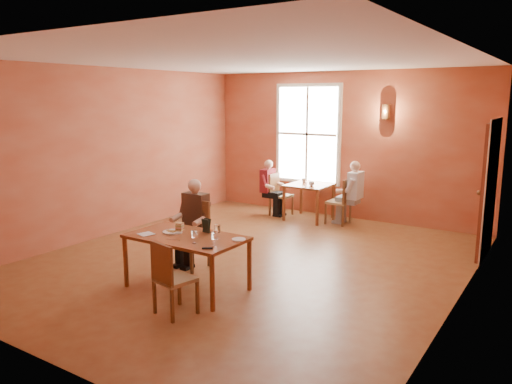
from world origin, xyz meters
The scene contains 30 objects.
ground centered at (0.00, 0.00, 0.00)m, with size 6.00×7.00×0.01m, color brown.
wall_back centered at (0.00, 3.50, 1.50)m, with size 6.00×0.04×3.00m, color brown.
wall_front centered at (0.00, -3.50, 1.50)m, with size 6.00×0.04×3.00m, color brown.
wall_left centered at (-3.00, 0.00, 1.50)m, with size 0.04×7.00×3.00m, color brown.
wall_right centered at (3.00, 0.00, 1.50)m, with size 0.04×7.00×3.00m, color brown.
ceiling centered at (0.00, 0.00, 3.00)m, with size 6.00×7.00×0.04m, color white.
window centered at (-0.80, 3.45, 1.70)m, with size 1.36×0.10×1.96m, color white.
door centered at (2.94, 2.30, 1.05)m, with size 0.12×1.04×2.10m, color maroon.
wall_sconce centered at (0.90, 3.40, 2.20)m, with size 0.16×0.16×0.28m, color brown.
main_table centered at (-0.07, -1.35, 0.36)m, with size 1.52×0.86×0.71m, color brown, non-canonical shape.
chair_diner_main centered at (-0.57, -0.70, 0.49)m, with size 0.43×0.43×0.98m, color #55301C, non-canonical shape.
diner_main centered at (-0.57, -0.73, 0.62)m, with size 0.50×0.50×1.24m, color #3D2E21, non-canonical shape.
chair_empty centered at (0.33, -2.02, 0.44)m, with size 0.39×0.39×0.88m, color #592913, non-canonical shape.
plate_food centered at (-0.33, -1.32, 0.73)m, with size 0.26×0.26×0.03m, color white.
sandwich centered at (-0.27, -1.25, 0.77)m, with size 0.09×0.09×0.11m, color #B48F49.
goblet_a centered at (0.36, -1.25, 0.81)m, with size 0.08×0.08×0.20m, color white, non-canonical shape.
goblet_b centered at (0.49, -1.49, 0.81)m, with size 0.07×0.07×0.19m, color white, non-canonical shape.
goblet_c centered at (0.24, -1.56, 0.80)m, with size 0.07×0.07×0.18m, color white, non-canonical shape.
menu_stand centered at (0.05, -1.08, 0.81)m, with size 0.11×0.06×0.19m, color black.
knife centered at (-0.09, -1.58, 0.72)m, with size 0.19×0.02×0.00m, color silver.
napkin centered at (-0.56, -1.57, 0.72)m, with size 0.18×0.18×0.01m, color white.
side_plate centered at (0.60, -1.13, 0.72)m, with size 0.17×0.17×0.01m, color white.
sunglasses centered at (0.51, -1.64, 0.72)m, with size 0.13×0.04×0.02m, color black.
second_table centered at (-0.46, 2.91, 0.36)m, with size 0.83×0.83×0.73m, color brown, non-canonical shape.
chair_diner_white centered at (0.19, 2.91, 0.46)m, with size 0.40×0.40×0.91m, color #552F10, non-canonical shape.
diner_white centered at (0.22, 2.91, 0.61)m, with size 0.49×0.49×1.22m, color white, non-canonical shape.
chair_diner_maroon centered at (-1.11, 2.91, 0.44)m, with size 0.39×0.39×0.89m, color #5E2C16, non-canonical shape.
diner_maroon centered at (-1.14, 2.91, 0.57)m, with size 0.45×0.45×1.14m, color #591E1D, non-canonical shape.
cup_a centered at (-0.34, 2.77, 0.77)m, with size 0.11×0.11×0.09m, color silver.
cup_b centered at (-0.64, 3.03, 0.77)m, with size 0.10×0.10×0.09m, color white.
Camera 1 is at (4.06, -6.08, 2.47)m, focal length 35.00 mm.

